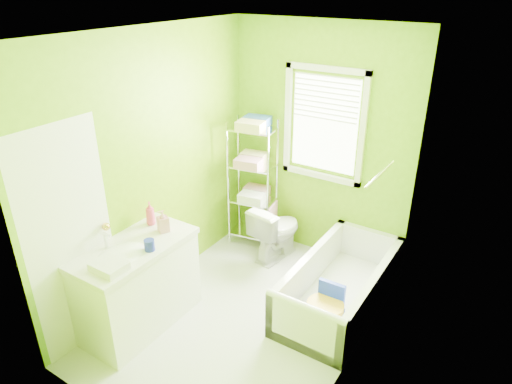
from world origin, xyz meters
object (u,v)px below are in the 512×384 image
Objects in this scene: bathtub at (338,292)px; vanity at (137,283)px; toilet at (276,231)px; wire_shelf_unit at (254,171)px.

vanity reaches higher than bathtub.
toilet reaches higher than bathtub.
wire_shelf_unit is at bearing -10.08° from toilet.
wire_shelf_unit is (-1.35, 0.56, 0.79)m from bathtub.
toilet is 0.60× the size of vanity.
toilet is at bearing -18.01° from wire_shelf_unit.
toilet is 0.73m from wire_shelf_unit.
bathtub is at bearing 40.18° from vanity.
vanity is 0.72× the size of wire_shelf_unit.
wire_shelf_unit is (0.11, 1.78, 0.50)m from vanity.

